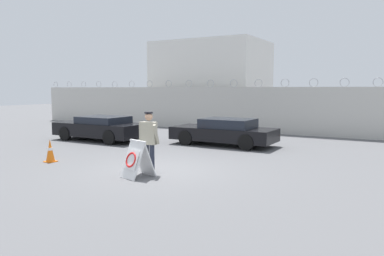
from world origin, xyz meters
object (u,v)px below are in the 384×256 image
(barricade_sign, at_px, (136,159))
(traffic_cone_near, at_px, (50,151))
(parked_car_rear_sedan, at_px, (224,132))
(parked_car_front_coupe, at_px, (101,128))
(security_guard, at_px, (149,139))

(barricade_sign, xyz_separation_m, traffic_cone_near, (-3.99, 0.30, -0.14))
(parked_car_rear_sedan, bearing_deg, parked_car_front_coupe, 15.14)
(security_guard, bearing_deg, parked_car_rear_sedan, 82.07)
(security_guard, height_order, parked_car_front_coupe, security_guard)
(parked_car_front_coupe, bearing_deg, traffic_cone_near, 115.05)
(traffic_cone_near, distance_m, parked_car_rear_sedan, 7.42)
(parked_car_rear_sedan, bearing_deg, traffic_cone_near, 61.09)
(parked_car_rear_sedan, bearing_deg, security_guard, 93.74)
(barricade_sign, height_order, traffic_cone_near, barricade_sign)
(security_guard, xyz_separation_m, traffic_cone_near, (-3.99, -0.31, -0.65))
(traffic_cone_near, distance_m, parked_car_front_coupe, 5.42)
(parked_car_rear_sedan, bearing_deg, barricade_sign, 93.39)
(parked_car_front_coupe, relative_size, parked_car_rear_sedan, 0.99)
(barricade_sign, xyz_separation_m, parked_car_front_coupe, (-6.29, 5.19, 0.09))
(traffic_cone_near, height_order, parked_car_front_coupe, parked_car_front_coupe)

